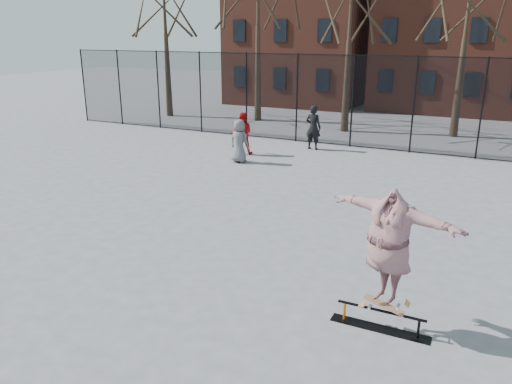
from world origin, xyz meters
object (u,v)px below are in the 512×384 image
at_px(bystander_red, 243,133).
at_px(bystander_grey, 239,141).
at_px(skateboard, 384,308).
at_px(bystander_black, 313,128).
at_px(skater, 389,253).
at_px(skate_rail, 380,321).

bearing_deg(bystander_red, bystander_grey, 90.43).
distance_m(skateboard, bystander_black, 13.95).
distance_m(skater, bystander_black, 13.95).
relative_size(skateboard, bystander_red, 0.43).
bearing_deg(skater, skate_rail, -159.74).
height_order(skateboard, bystander_black, bystander_black).
bearing_deg(bystander_black, skate_rail, 119.56).
height_order(skateboard, bystander_grey, bystander_grey).
bearing_deg(skate_rail, bystander_black, 114.85).
height_order(skate_rail, bystander_black, bystander_black).
relative_size(skate_rail, bystander_black, 0.89).
xyz_separation_m(bystander_black, bystander_red, (-2.36, -2.09, -0.08)).
xyz_separation_m(bystander_grey, bystander_black, (1.78, 3.45, 0.11)).
xyz_separation_m(skate_rail, bystander_red, (-8.21, 10.54, 0.73)).
distance_m(skate_rail, bystander_black, 13.95).
relative_size(skateboard, skater, 0.31).
bearing_deg(skateboard, bystander_black, 115.00).
xyz_separation_m(skater, bystander_red, (-8.25, 10.54, -0.57)).
height_order(skateboard, skater, skater).
bearing_deg(bystander_black, skateboard, 119.71).
xyz_separation_m(skate_rail, bystander_black, (-5.85, 12.64, 0.81)).
relative_size(bystander_black, bystander_red, 1.09).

